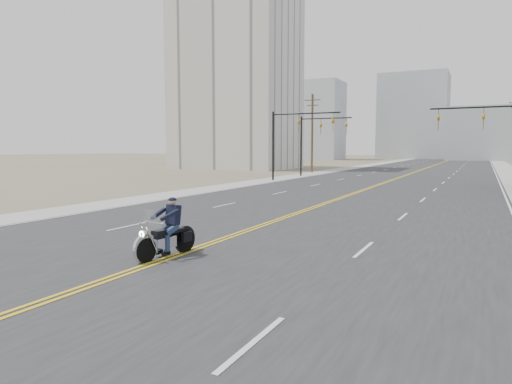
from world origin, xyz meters
The scene contains 14 objects.
ground_plane centered at (0.00, 0.00, 0.00)m, with size 400.00×400.00×0.00m, color #776D56.
road centered at (0.00, 70.00, 0.01)m, with size 20.00×200.00×0.01m, color #303033.
sidewalk_left centered at (-11.50, 70.00, 0.01)m, with size 3.00×200.00×0.01m, color #A5A5A0.
sidewalk_right centered at (11.50, 70.00, 0.01)m, with size 3.00×200.00×0.01m, color #A5A5A0.
traffic_mast_left centered at (-8.98, 32.00, 4.94)m, with size 7.10×0.26×7.00m.
traffic_mast_right centered at (8.98, 32.00, 4.94)m, with size 7.10×0.26×7.00m.
traffic_mast_far centered at (-9.31, 40.00, 4.87)m, with size 6.10×0.26×7.00m.
utility_pole_left centered at (-12.50, 48.00, 5.48)m, with size 2.20×0.30×10.50m.
apartment_block centered at (-28.00, 55.00, 15.00)m, with size 18.00×14.00×30.00m, color silver.
haze_bldg_a centered at (-35.00, 115.00, 11.00)m, with size 14.00×12.00×22.00m, color #B7BCC6.
haze_bldg_b centered at (8.00, 125.00, 7.00)m, with size 18.00×14.00×14.00m, color #ADB2B7.
haze_bldg_d centered at (-12.00, 140.00, 13.00)m, with size 20.00×15.00×26.00m, color #ADB2B7.
haze_bldg_f centered at (-50.00, 130.00, 8.00)m, with size 12.00×12.00×16.00m, color #ADB2B7.
motorcyclist centered at (-0.20, 0.35, 0.91)m, with size 1.00×2.33×1.82m, color black, non-canonical shape.
Camera 1 is at (8.40, -10.68, 3.34)m, focal length 32.00 mm.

